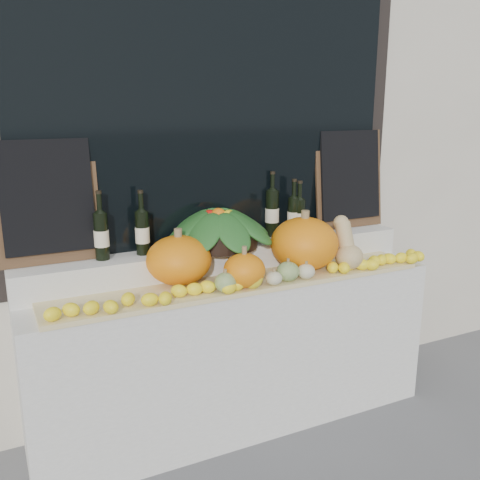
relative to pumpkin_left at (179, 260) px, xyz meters
name	(u,v)px	position (x,y,z in m)	size (l,w,h in m)	color
storefront_facade	(183,32)	(0.32, 0.73, 1.21)	(7.00, 0.94, 4.50)	beige
display_sill	(234,351)	(0.32, 0.01, -0.59)	(2.30, 0.55, 0.88)	silver
rear_tier	(223,258)	(0.32, 0.16, -0.07)	(2.30, 0.25, 0.16)	silver
straw_bedding	(244,283)	(0.32, -0.12, -0.14)	(2.10, 0.32, 0.03)	tan
pumpkin_left	(179,260)	(0.00, 0.00, 0.00)	(0.34, 0.34, 0.26)	orange
pumpkin_right	(304,244)	(0.72, -0.07, 0.02)	(0.38, 0.38, 0.30)	orange
pumpkin_center	(244,270)	(0.28, -0.19, -0.04)	(0.22, 0.22, 0.18)	orange
butternut_squash	(347,248)	(0.95, -0.16, -0.01)	(0.16, 0.22, 0.30)	tan
decorative_gourds	(281,273)	(0.49, -0.22, -0.08)	(0.89, 0.15, 0.14)	#2A611D
lemon_heap	(254,281)	(0.32, -0.23, -0.10)	(2.20, 0.16, 0.06)	yellow
produce_bowl	(219,228)	(0.29, 0.14, 0.11)	(0.67, 0.67, 0.23)	black
wine_bottle_far_left	(101,235)	(-0.36, 0.16, 0.14)	(0.08, 0.08, 0.36)	black
wine_bottle_near_left	(142,232)	(-0.14, 0.17, 0.13)	(0.08, 0.08, 0.35)	black
wine_bottle_tall	(272,213)	(0.68, 0.22, 0.15)	(0.08, 0.08, 0.39)	black
wine_bottle_near_right	(294,216)	(0.80, 0.17, 0.13)	(0.08, 0.08, 0.35)	black
wine_bottle_far_right	(299,217)	(0.83, 0.15, 0.12)	(0.08, 0.08, 0.34)	black
chalkboard_left	(47,200)	(-0.60, 0.22, 0.33)	(0.50, 0.10, 0.62)	#4C331E
chalkboard_right	(350,177)	(1.24, 0.22, 0.33)	(0.50, 0.10, 0.62)	#4C331E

